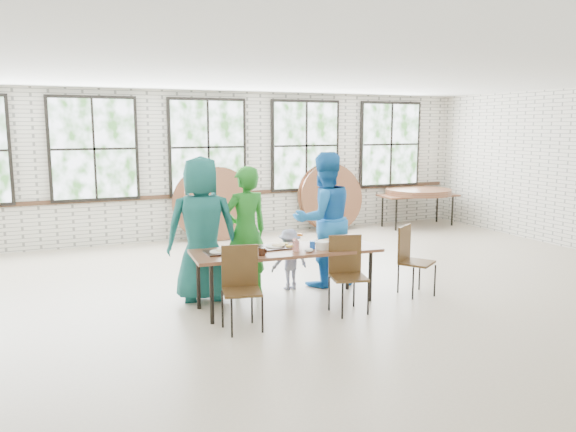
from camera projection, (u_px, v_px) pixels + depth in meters
name	position (u px, v px, depth m)	size (l,w,h in m)	color
room	(208.00, 149.00, 11.39)	(12.00, 12.00, 12.00)	beige
dining_table	(286.00, 253.00, 7.18)	(2.46, 0.99, 0.74)	brown
chair_near_left	(241.00, 280.00, 6.40)	(0.50, 0.49, 0.95)	#4B3319
chair_near_right	(347.00, 267.00, 6.99)	(0.51, 0.50, 0.95)	#4B3319
chair_spare	(410.00, 254.00, 7.70)	(0.57, 0.57, 0.95)	#4B3319
adult_teal	(202.00, 229.00, 7.36)	(0.94, 0.61, 1.92)	#1C6C5D
adult_green	(246.00, 231.00, 7.61)	(0.65, 0.42, 1.77)	#1F7621
toddler	(290.00, 259.00, 7.95)	(0.56, 0.32, 0.86)	#171A49
adult_blue	(324.00, 219.00, 8.08)	(0.94, 0.73, 1.94)	blue
storage_table	(418.00, 197.00, 12.93)	(1.86, 0.90, 0.74)	brown
tabletop_clutter	(291.00, 247.00, 7.18)	(1.99, 0.62, 0.11)	black
round_tops_stacked	(418.00, 192.00, 12.92)	(1.50, 1.50, 0.13)	brown
round_tops_leaning	(275.00, 201.00, 11.90)	(4.28, 0.45, 1.49)	brown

